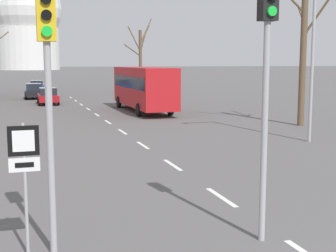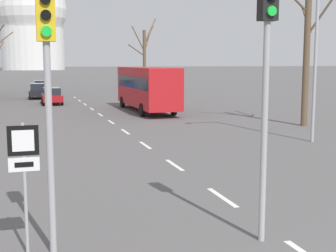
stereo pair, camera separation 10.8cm
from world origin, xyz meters
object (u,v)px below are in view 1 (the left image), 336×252
(traffic_signal_near_left, at_px, (48,71))
(sedan_near_right, at_px, (36,86))
(city_bus, at_px, (143,86))
(traffic_signal_centre_tall, at_px, (267,57))
(street_lamp_right, at_px, (307,27))
(sedan_near_left, at_px, (48,96))
(route_sign_post, at_px, (24,166))
(sedan_mid_centre, at_px, (34,91))

(traffic_signal_near_left, height_order, sedan_near_right, traffic_signal_near_left)
(traffic_signal_near_left, xyz_separation_m, city_bus, (8.84, 26.36, -1.67))
(traffic_signal_near_left, bearing_deg, traffic_signal_centre_tall, -8.50)
(traffic_signal_centre_tall, bearing_deg, street_lamp_right, 52.67)
(sedan_near_left, bearing_deg, route_sign_post, -94.10)
(traffic_signal_centre_tall, distance_m, sedan_near_right, 55.81)
(sedan_mid_centre, bearing_deg, street_lamp_right, -70.21)
(route_sign_post, relative_size, city_bus, 0.25)
(traffic_signal_near_left, distance_m, route_sign_post, 1.93)
(traffic_signal_centre_tall, distance_m, route_sign_post, 5.42)
(traffic_signal_centre_tall, bearing_deg, sedan_near_left, 93.82)
(street_lamp_right, bearing_deg, sedan_mid_centre, 109.79)
(sedan_near_left, xyz_separation_m, sedan_near_right, (-0.30, 19.70, -0.01))
(traffic_signal_near_left, relative_size, traffic_signal_centre_tall, 0.92)
(traffic_signal_near_left, height_order, street_lamp_right, street_lamp_right)
(traffic_signal_centre_tall, bearing_deg, traffic_signal_near_left, 171.50)
(traffic_signal_near_left, height_order, city_bus, traffic_signal_near_left)
(route_sign_post, bearing_deg, traffic_signal_centre_tall, -8.24)
(sedan_near_right, height_order, sedan_mid_centre, sedan_mid_centre)
(traffic_signal_centre_tall, height_order, sedan_mid_centre, traffic_signal_centre_tall)
(sedan_near_right, bearing_deg, sedan_near_left, -89.14)
(traffic_signal_centre_tall, distance_m, sedan_mid_centre, 43.52)
(route_sign_post, height_order, sedan_mid_centre, route_sign_post)
(traffic_signal_near_left, bearing_deg, sedan_near_left, 86.73)
(route_sign_post, distance_m, sedan_mid_centre, 42.59)
(traffic_signal_near_left, bearing_deg, sedan_mid_centre, 88.67)
(traffic_signal_near_left, bearing_deg, sedan_near_right, 88.21)
(traffic_signal_centre_tall, height_order, street_lamp_right, street_lamp_right)
(sedan_near_left, bearing_deg, city_bus, -52.64)
(street_lamp_right, distance_m, sedan_mid_centre, 34.81)
(traffic_signal_near_left, xyz_separation_m, sedan_mid_centre, (0.99, 42.61, -2.89))
(traffic_signal_centre_tall, height_order, sedan_near_right, traffic_signal_centre_tall)
(route_sign_post, xyz_separation_m, sedan_near_left, (2.52, 35.24, -1.07))
(sedan_near_left, bearing_deg, sedan_near_right, 90.86)
(sedan_near_left, distance_m, sedan_mid_centre, 7.39)
(route_sign_post, distance_m, city_bus, 27.91)
(sedan_mid_centre, bearing_deg, city_bus, -64.21)
(route_sign_post, distance_m, sedan_near_right, 54.99)
(sedan_near_left, height_order, sedan_near_right, sedan_near_left)
(sedan_near_right, bearing_deg, traffic_signal_near_left, -91.79)
(sedan_mid_centre, bearing_deg, sedan_near_left, -82.00)
(sedan_near_left, xyz_separation_m, city_bus, (6.82, -8.94, 1.27))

